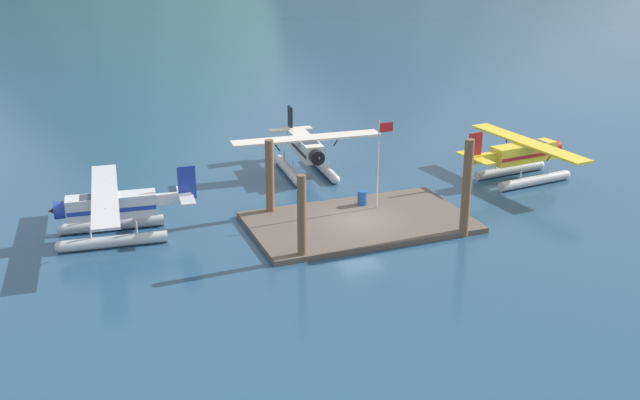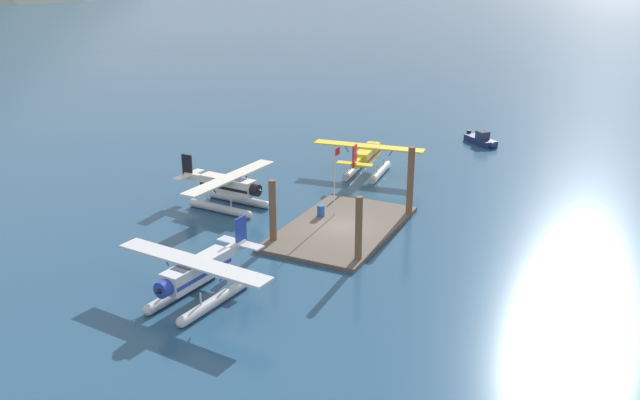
{
  "view_description": "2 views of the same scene",
  "coord_description": "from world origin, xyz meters",
  "px_view_note": "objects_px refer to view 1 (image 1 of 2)",
  "views": [
    {
      "loc": [
        -16.61,
        -37.29,
        16.57
      ],
      "look_at": [
        -1.95,
        1.29,
        1.33
      ],
      "focal_mm": 42.49,
      "sensor_mm": 36.0,
      "label": 1
    },
    {
      "loc": [
        -41.15,
        -18.45,
        18.55
      ],
      "look_at": [
        -0.72,
        1.4,
        2.36
      ],
      "focal_mm": 36.98,
      "sensor_mm": 36.0,
      "label": 2
    }
  ],
  "objects_px": {
    "seaplane_cream_bow_centre": "(306,152)",
    "seaplane_yellow_stbd_fwd": "(523,158)",
    "seaplane_silver_port_fwd": "(112,212)",
    "flagpole": "(380,153)",
    "fuel_drum": "(362,198)"
  },
  "relations": [
    {
      "from": "flagpole",
      "to": "seaplane_silver_port_fwd",
      "type": "distance_m",
      "value": 15.7
    },
    {
      "from": "seaplane_cream_bow_centre",
      "to": "seaplane_yellow_stbd_fwd",
      "type": "distance_m",
      "value": 14.79
    },
    {
      "from": "fuel_drum",
      "to": "seaplane_yellow_stbd_fwd",
      "type": "xyz_separation_m",
      "value": [
        12.41,
        1.25,
        0.84
      ]
    },
    {
      "from": "seaplane_cream_bow_centre",
      "to": "seaplane_silver_port_fwd",
      "type": "bearing_deg",
      "value": -153.04
    },
    {
      "from": "fuel_drum",
      "to": "seaplane_silver_port_fwd",
      "type": "distance_m",
      "value": 14.79
    },
    {
      "from": "flagpole",
      "to": "fuel_drum",
      "type": "bearing_deg",
      "value": 130.52
    },
    {
      "from": "seaplane_yellow_stbd_fwd",
      "to": "seaplane_silver_port_fwd",
      "type": "relative_size",
      "value": 1.0
    },
    {
      "from": "seaplane_yellow_stbd_fwd",
      "to": "fuel_drum",
      "type": "bearing_deg",
      "value": -174.26
    },
    {
      "from": "seaplane_cream_bow_centre",
      "to": "seaplane_yellow_stbd_fwd",
      "type": "relative_size",
      "value": 1.0
    },
    {
      "from": "fuel_drum",
      "to": "seaplane_cream_bow_centre",
      "type": "relative_size",
      "value": 0.08
    },
    {
      "from": "flagpole",
      "to": "seaplane_silver_port_fwd",
      "type": "relative_size",
      "value": 0.52
    },
    {
      "from": "seaplane_silver_port_fwd",
      "to": "fuel_drum",
      "type": "bearing_deg",
      "value": -2.9
    },
    {
      "from": "flagpole",
      "to": "fuel_drum",
      "type": "relative_size",
      "value": 6.16
    },
    {
      "from": "flagpole",
      "to": "seaplane_cream_bow_centre",
      "type": "bearing_deg",
      "value": 100.28
    },
    {
      "from": "seaplane_cream_bow_centre",
      "to": "seaplane_silver_port_fwd",
      "type": "distance_m",
      "value": 15.59
    }
  ]
}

